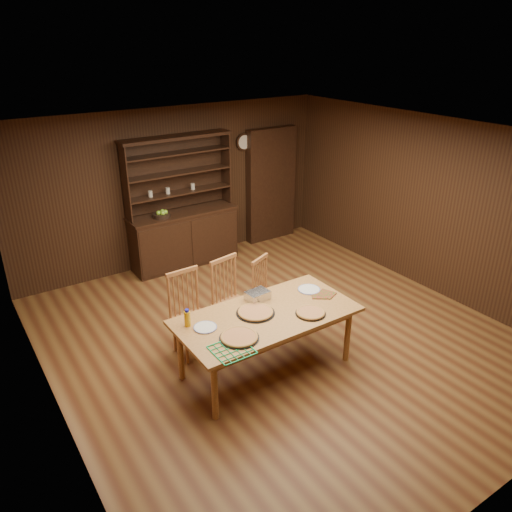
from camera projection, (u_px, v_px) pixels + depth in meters
floor at (279, 337)px, 6.55m from camera, size 6.00×6.00×0.00m
room_shell at (282, 224)px, 5.90m from camera, size 6.00×6.00×6.00m
china_hutch at (183, 231)px, 8.39m from camera, size 1.84×0.52×2.17m
doorway at (271, 185)px, 9.28m from camera, size 1.00×0.18×2.10m
wall_clock at (244, 142)px, 8.69m from camera, size 0.30×0.05×0.30m
dining_table at (267, 320)px, 5.66m from camera, size 2.07×1.03×0.75m
chair_left at (188, 310)px, 6.06m from camera, size 0.45×0.43×1.08m
chair_center at (229, 296)px, 6.38m from camera, size 0.52×0.50×1.09m
chair_right at (265, 289)px, 6.70m from camera, size 0.50×0.49×0.95m
pizza_left at (239, 337)px, 5.18m from camera, size 0.42×0.42×0.04m
pizza_right at (311, 313)px, 5.63m from camera, size 0.35×0.35×0.04m
pizza_center at (255, 312)px, 5.64m from camera, size 0.44×0.44×0.04m
cooling_rack at (232, 350)px, 4.99m from camera, size 0.44×0.44×0.02m
plate_left at (205, 327)px, 5.36m from camera, size 0.26×0.26×0.02m
plate_right at (309, 289)px, 6.15m from camera, size 0.28×0.28×0.02m
foil_dish at (257, 296)px, 5.91m from camera, size 0.29×0.22×0.11m
juice_bottle at (187, 318)px, 5.37m from camera, size 0.07×0.07×0.20m
pot_holder_a at (326, 294)px, 6.04m from camera, size 0.25×0.25×0.01m
pot_holder_b at (319, 295)px, 6.01m from camera, size 0.25×0.25×0.01m
fruit_bowl at (162, 215)px, 7.98m from camera, size 0.28×0.28×0.12m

